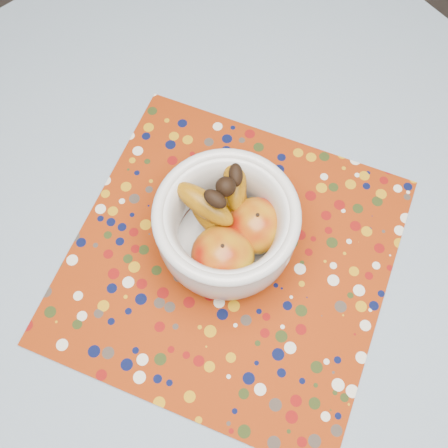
% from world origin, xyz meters
% --- Properties ---
extents(table, '(1.20, 1.20, 0.75)m').
position_xyz_m(table, '(0.00, 0.00, 0.67)').
color(table, brown).
rests_on(table, ground).
extents(tablecloth, '(1.32, 1.32, 0.01)m').
position_xyz_m(tablecloth, '(0.00, 0.00, 0.76)').
color(tablecloth, slate).
rests_on(tablecloth, table).
extents(placemat, '(0.61, 0.61, 0.00)m').
position_xyz_m(placemat, '(0.06, 0.02, 0.76)').
color(placemat, maroon).
rests_on(placemat, tablecloth).
extents(fruit_bowl, '(0.21, 0.19, 0.15)m').
position_xyz_m(fruit_bowl, '(0.08, 0.04, 0.83)').
color(fruit_bowl, silver).
rests_on(fruit_bowl, placemat).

